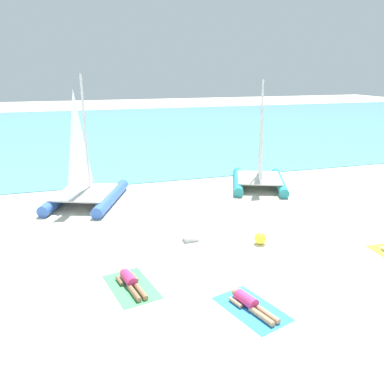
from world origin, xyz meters
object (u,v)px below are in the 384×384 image
at_px(cooler_box, 191,235).
at_px(towel_left, 131,287).
at_px(beach_ball, 260,238).
at_px(sailboat_teal, 259,172).
at_px(sunbather_left, 130,282).
at_px(towel_middle, 251,309).
at_px(sunbather_middle, 250,303).
at_px(sailboat_blue, 85,185).

bearing_deg(cooler_box, towel_left, -134.65).
bearing_deg(beach_ball, sailboat_teal, 64.28).
xyz_separation_m(towel_left, sunbather_left, (-0.01, 0.07, 0.13)).
xyz_separation_m(towel_middle, beach_ball, (1.93, 3.41, 0.20)).
height_order(sunbather_left, cooler_box, cooler_box).
height_order(towel_left, towel_middle, same).
bearing_deg(beach_ball, sunbather_middle, -120.16).
xyz_separation_m(sailboat_blue, sunbather_middle, (3.55, -9.55, -0.70)).
relative_size(sailboat_teal, sunbather_left, 3.36).
relative_size(towel_left, towel_middle, 1.00).
distance_m(sunbather_left, cooler_box, 3.49).
height_order(sailboat_teal, towel_left, sailboat_teal).
bearing_deg(sailboat_blue, cooler_box, -35.29).
height_order(sailboat_teal, towel_middle, sailboat_teal).
bearing_deg(sunbather_middle, towel_left, 128.40).
xyz_separation_m(sunbather_left, beach_ball, (4.66, 1.43, 0.08)).
distance_m(towel_left, beach_ball, 4.88).
height_order(towel_left, sunbather_middle, sunbather_middle).
relative_size(sunbather_middle, beach_ball, 3.70).
xyz_separation_m(sunbather_left, towel_middle, (2.73, -1.98, -0.13)).
distance_m(sailboat_teal, cooler_box, 7.38).
height_order(sunbather_left, towel_middle, sunbather_left).
distance_m(sailboat_blue, towel_middle, 10.29).
distance_m(sailboat_teal, sailboat_blue, 8.50).
distance_m(sunbather_left, sunbather_middle, 3.32).
relative_size(towel_middle, sunbather_middle, 1.23).
bearing_deg(cooler_box, sailboat_teal, 45.31).
height_order(sailboat_teal, sailboat_blue, sailboat_blue).
height_order(sailboat_blue, cooler_box, sailboat_blue).
relative_size(sailboat_blue, towel_middle, 2.92).
xyz_separation_m(towel_left, cooler_box, (2.48, 2.51, 0.17)).
xyz_separation_m(sailboat_teal, sunbather_middle, (-4.95, -9.58, -0.65)).
bearing_deg(sailboat_teal, sunbather_left, -112.52).
bearing_deg(sailboat_blue, sailboat_teal, 22.25).
bearing_deg(sailboat_teal, sailboat_blue, -157.32).
bearing_deg(sunbather_middle, towel_middle, -90.00).
bearing_deg(sailboat_teal, cooler_box, -112.24).
relative_size(sunbather_left, beach_ball, 3.75).
relative_size(sunbather_middle, cooler_box, 3.08).
relative_size(sailboat_teal, towel_middle, 2.76).
xyz_separation_m(sailboat_teal, towel_middle, (-4.93, -9.65, -0.78)).
height_order(sailboat_teal, sunbather_middle, sailboat_teal).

